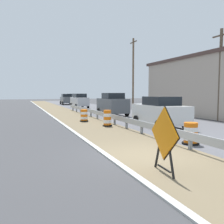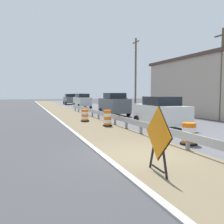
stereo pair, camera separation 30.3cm
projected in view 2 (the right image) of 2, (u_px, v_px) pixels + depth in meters
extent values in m
plane|color=#3D3D3F|center=(141.00, 156.00, 8.59)|extent=(160.00, 160.00, 0.00)
cube|color=#706047|center=(154.00, 154.00, 8.79)|extent=(3.52, 120.00, 0.01)
cube|color=#ADADA8|center=(106.00, 159.00, 8.15)|extent=(0.20, 120.00, 0.11)
cube|color=#999EA3|center=(204.00, 141.00, 8.45)|extent=(0.08, 48.50, 0.32)
cube|color=slate|center=(188.00, 141.00, 9.44)|extent=(0.12, 0.12, 0.70)
cube|color=slate|center=(161.00, 133.00, 11.33)|extent=(0.12, 0.12, 0.70)
cube|color=slate|center=(141.00, 127.00, 13.22)|extent=(0.12, 0.12, 0.70)
cube|color=slate|center=(126.00, 123.00, 15.11)|extent=(0.12, 0.12, 0.70)
cube|color=slate|center=(115.00, 120.00, 17.00)|extent=(0.12, 0.12, 0.70)
cube|color=slate|center=(106.00, 117.00, 18.89)|extent=(0.12, 0.12, 0.70)
cube|color=slate|center=(99.00, 115.00, 20.78)|extent=(0.12, 0.12, 0.70)
cube|color=slate|center=(92.00, 113.00, 22.68)|extent=(0.12, 0.12, 0.70)
cube|color=slate|center=(87.00, 111.00, 24.57)|extent=(0.12, 0.12, 0.70)
cube|color=slate|center=(83.00, 110.00, 26.46)|extent=(0.12, 0.12, 0.70)
cube|color=slate|center=(79.00, 109.00, 28.35)|extent=(0.12, 0.12, 0.70)
cube|color=slate|center=(75.00, 108.00, 30.24)|extent=(0.12, 0.12, 0.70)
cube|color=black|center=(164.00, 158.00, 6.36)|extent=(0.08, 0.39, 1.06)
cube|color=black|center=(153.00, 152.00, 7.03)|extent=(0.08, 0.39, 1.06)
cube|color=black|center=(158.00, 169.00, 6.73)|extent=(0.09, 0.72, 0.04)
cube|color=orange|center=(158.00, 134.00, 6.64)|extent=(0.14, 1.47, 1.47)
cube|color=black|center=(158.00, 133.00, 6.64)|extent=(0.13, 1.56, 1.56)
cylinder|color=orange|center=(189.00, 142.00, 10.41)|extent=(0.59, 0.59, 0.19)
cylinder|color=white|center=(189.00, 138.00, 10.39)|extent=(0.59, 0.59, 0.19)
cylinder|color=orange|center=(189.00, 134.00, 10.38)|extent=(0.59, 0.59, 0.19)
cylinder|color=white|center=(189.00, 129.00, 10.36)|extent=(0.59, 0.59, 0.19)
cylinder|color=orange|center=(189.00, 125.00, 10.35)|extent=(0.59, 0.59, 0.19)
cylinder|color=black|center=(189.00, 144.00, 10.41)|extent=(0.74, 0.74, 0.08)
cylinder|color=orange|center=(108.00, 125.00, 16.14)|extent=(0.51, 0.51, 0.22)
cylinder|color=white|center=(107.00, 121.00, 16.13)|extent=(0.51, 0.51, 0.22)
cylinder|color=orange|center=(107.00, 118.00, 16.11)|extent=(0.51, 0.51, 0.22)
cylinder|color=white|center=(107.00, 115.00, 16.09)|extent=(0.51, 0.51, 0.22)
cylinder|color=orange|center=(107.00, 112.00, 16.07)|extent=(0.51, 0.51, 0.22)
cylinder|color=black|center=(108.00, 126.00, 16.15)|extent=(0.64, 0.64, 0.08)
cylinder|color=orange|center=(85.00, 120.00, 18.83)|extent=(0.54, 0.54, 0.19)
cylinder|color=white|center=(85.00, 118.00, 18.81)|extent=(0.54, 0.54, 0.19)
cylinder|color=orange|center=(85.00, 115.00, 18.80)|extent=(0.54, 0.54, 0.19)
cylinder|color=white|center=(85.00, 113.00, 18.78)|extent=(0.54, 0.54, 0.19)
cylinder|color=orange|center=(85.00, 111.00, 18.77)|extent=(0.54, 0.54, 0.19)
cylinder|color=black|center=(85.00, 121.00, 18.83)|extent=(0.68, 0.68, 0.08)
cube|color=silver|center=(82.00, 101.00, 36.08)|extent=(1.93, 4.47, 1.24)
cube|color=black|center=(82.00, 95.00, 35.84)|extent=(1.67, 2.08, 0.56)
cylinder|color=black|center=(74.00, 105.00, 37.14)|extent=(0.24, 0.65, 0.64)
cylinder|color=black|center=(85.00, 105.00, 37.80)|extent=(0.24, 0.65, 0.64)
cylinder|color=black|center=(79.00, 106.00, 34.45)|extent=(0.24, 0.65, 0.64)
cylinder|color=black|center=(91.00, 106.00, 35.12)|extent=(0.24, 0.65, 0.64)
cube|color=navy|center=(74.00, 98.00, 58.59)|extent=(1.82, 4.28, 1.13)
cube|color=black|center=(74.00, 95.00, 58.68)|extent=(1.59, 1.99, 0.56)
cylinder|color=black|center=(79.00, 101.00, 57.59)|extent=(0.24, 0.65, 0.64)
cylinder|color=black|center=(72.00, 101.00, 57.04)|extent=(0.24, 0.65, 0.64)
cylinder|color=black|center=(77.00, 100.00, 60.23)|extent=(0.24, 0.65, 0.64)
cylinder|color=black|center=(70.00, 100.00, 59.68)|extent=(0.24, 0.65, 0.64)
cube|color=silver|center=(160.00, 113.00, 15.84)|extent=(2.00, 4.64, 1.13)
cube|color=black|center=(161.00, 101.00, 15.60)|extent=(1.76, 2.15, 0.56)
cylinder|color=black|center=(137.00, 120.00, 17.00)|extent=(0.23, 0.64, 0.64)
cylinder|color=black|center=(160.00, 119.00, 17.63)|extent=(0.23, 0.64, 0.64)
cylinder|color=black|center=(159.00, 125.00, 14.14)|extent=(0.23, 0.64, 0.64)
cylinder|color=black|center=(186.00, 124.00, 14.76)|extent=(0.23, 0.64, 0.64)
cube|color=silver|center=(79.00, 99.00, 53.49)|extent=(1.81, 4.62, 1.04)
cube|color=black|center=(78.00, 95.00, 53.60)|extent=(1.58, 2.14, 0.56)
cylinder|color=black|center=(84.00, 102.00, 52.38)|extent=(0.23, 0.64, 0.64)
cylinder|color=black|center=(76.00, 102.00, 51.83)|extent=(0.23, 0.64, 0.64)
cylinder|color=black|center=(81.00, 101.00, 55.24)|extent=(0.23, 0.64, 0.64)
cylinder|color=black|center=(74.00, 101.00, 54.68)|extent=(0.23, 0.64, 0.64)
cube|color=#4C5156|center=(114.00, 105.00, 23.82)|extent=(1.90, 4.37, 1.35)
cube|color=black|center=(115.00, 96.00, 23.58)|extent=(1.70, 2.01, 0.56)
cylinder|color=black|center=(101.00, 111.00, 24.89)|extent=(0.22, 0.64, 0.64)
cylinder|color=black|center=(117.00, 111.00, 25.54)|extent=(0.22, 0.64, 0.64)
cylinder|color=black|center=(110.00, 114.00, 22.20)|extent=(0.22, 0.64, 0.64)
cylinder|color=black|center=(128.00, 113.00, 22.85)|extent=(0.22, 0.64, 0.64)
cube|color=#4C5156|center=(116.00, 102.00, 31.92)|extent=(1.98, 4.21, 1.30)
cube|color=black|center=(115.00, 95.00, 32.00)|extent=(1.72, 1.97, 0.56)
cylinder|color=black|center=(126.00, 108.00, 30.95)|extent=(0.24, 0.65, 0.64)
cylinder|color=black|center=(112.00, 108.00, 30.39)|extent=(0.24, 0.65, 0.64)
cylinder|color=black|center=(119.00, 107.00, 33.55)|extent=(0.24, 0.65, 0.64)
cylinder|color=black|center=(106.00, 107.00, 32.98)|extent=(0.24, 0.65, 0.64)
cube|color=#4C5156|center=(70.00, 100.00, 45.70)|extent=(1.91, 4.05, 1.15)
cube|color=black|center=(70.00, 95.00, 45.48)|extent=(1.69, 1.87, 0.56)
cylinder|color=black|center=(64.00, 103.00, 46.69)|extent=(0.23, 0.64, 0.64)
cylinder|color=black|center=(73.00, 102.00, 47.30)|extent=(0.23, 0.64, 0.64)
cylinder|color=black|center=(66.00, 103.00, 44.19)|extent=(0.23, 0.64, 0.64)
cylinder|color=black|center=(76.00, 103.00, 44.81)|extent=(0.23, 0.64, 0.64)
cube|color=#AD9E8E|center=(224.00, 88.00, 23.23)|extent=(7.37, 15.63, 5.50)
cylinder|color=brown|center=(222.00, 75.00, 18.83)|extent=(0.24, 0.24, 7.27)
cube|color=brown|center=(223.00, 35.00, 18.58)|extent=(0.12, 1.80, 0.10)
cylinder|color=brown|center=(136.00, 74.00, 31.64)|extent=(0.24, 0.24, 9.38)
cube|color=brown|center=(136.00, 42.00, 31.30)|extent=(0.12, 1.80, 0.10)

